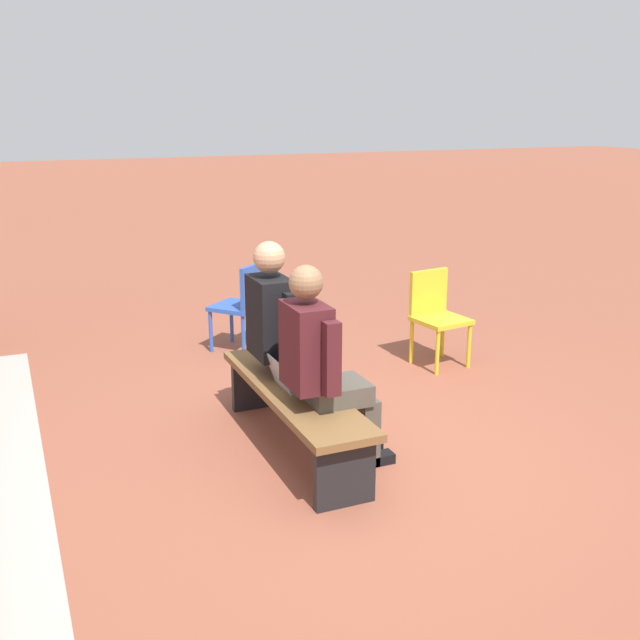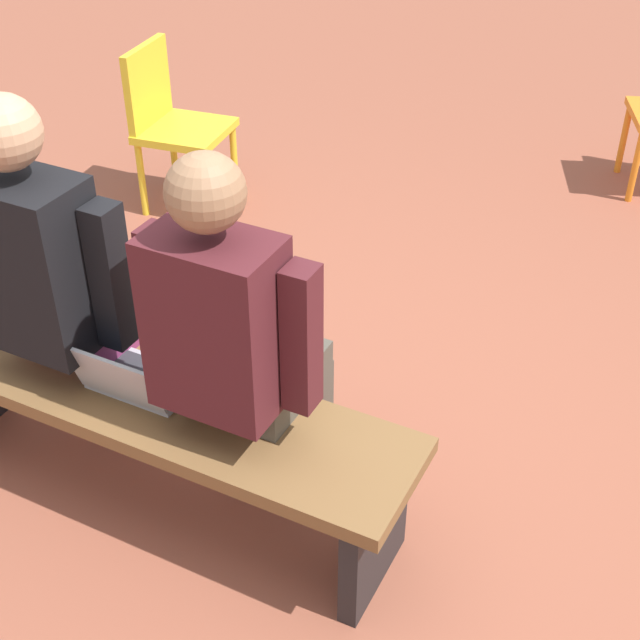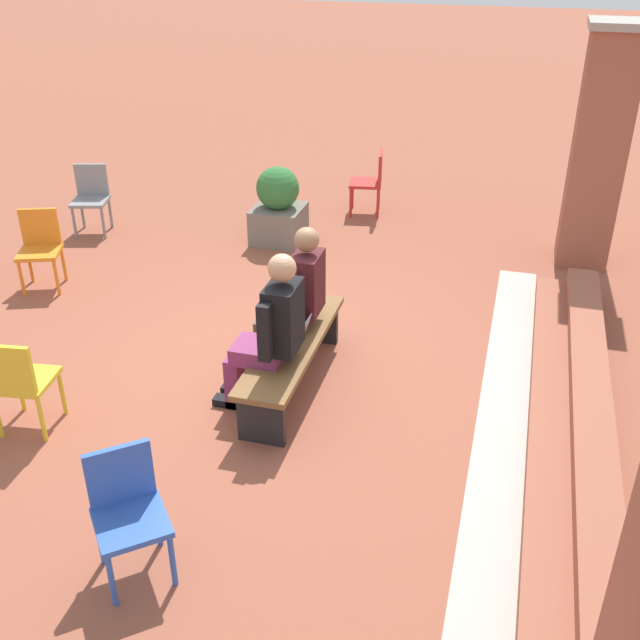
# 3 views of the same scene
# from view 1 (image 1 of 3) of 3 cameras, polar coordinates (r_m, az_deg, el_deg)

# --- Properties ---
(ground_plane) EXTENTS (60.00, 60.00, 0.00)m
(ground_plane) POSITION_cam_1_polar(r_m,az_deg,el_deg) (5.01, 2.45, -10.68)
(ground_plane) COLOR brown
(concrete_strip) EXTENTS (5.78, 0.40, 0.01)m
(concrete_strip) POSITION_cam_1_polar(r_m,az_deg,el_deg) (4.88, -22.25, -12.67)
(concrete_strip) COLOR #A8A399
(concrete_strip) RESTS_ON ground
(bench) EXTENTS (1.80, 0.44, 0.45)m
(bench) POSITION_cam_1_polar(r_m,az_deg,el_deg) (5.01, -2.00, -6.17)
(bench) COLOR brown
(bench) RESTS_ON ground
(person_student) EXTENTS (0.54, 0.68, 1.34)m
(person_student) POSITION_cam_1_polar(r_m,az_deg,el_deg) (4.63, 0.18, -3.28)
(person_student) COLOR #4C473D
(person_student) RESTS_ON ground
(person_adult) EXTENTS (0.56, 0.71, 1.38)m
(person_adult) POSITION_cam_1_polar(r_m,az_deg,el_deg) (5.20, -2.65, -0.94)
(person_adult) COLOR #7F2D5B
(person_adult) RESTS_ON ground
(laptop) EXTENTS (0.32, 0.29, 0.21)m
(laptop) POSITION_cam_1_polar(r_m,az_deg,el_deg) (4.97, -2.24, -4.55)
(laptop) COLOR #9EA0A5
(laptop) RESTS_ON bench
(plastic_chair_mid_courtyard) EXTENTS (0.59, 0.59, 0.84)m
(plastic_chair_mid_courtyard) POSITION_cam_1_polar(r_m,az_deg,el_deg) (7.04, -5.85, 1.43)
(plastic_chair_mid_courtyard) COLOR #2D56B7
(plastic_chair_mid_courtyard) RESTS_ON ground
(plastic_chair_far_left) EXTENTS (0.47, 0.47, 0.84)m
(plastic_chair_far_left) POSITION_cam_1_polar(r_m,az_deg,el_deg) (6.74, 8.81, 0.64)
(plastic_chair_far_left) COLOR gold
(plastic_chair_far_left) RESTS_ON ground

